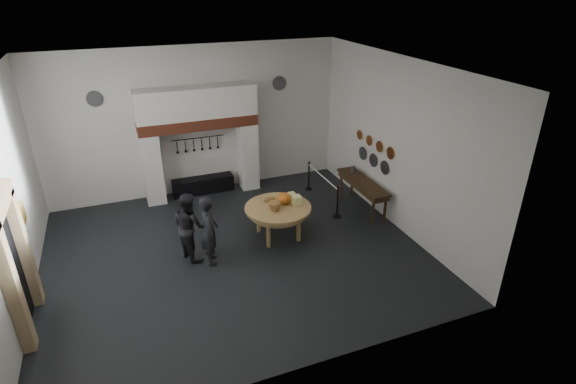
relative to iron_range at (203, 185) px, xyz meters
name	(u,v)px	position (x,y,z in m)	size (l,w,h in m)	color
floor	(235,252)	(0.00, -3.72, -0.25)	(9.00, 8.00, 0.02)	black
ceiling	(224,69)	(0.00, -3.72, 4.25)	(9.00, 8.00, 0.02)	silver
wall_back	(196,122)	(0.00, 0.28, 2.00)	(9.00, 0.02, 4.50)	silver
wall_front	(297,263)	(0.00, -7.72, 2.00)	(9.00, 0.02, 4.50)	silver
wall_left	(6,202)	(-4.50, -3.72, 2.00)	(0.02, 8.00, 4.50)	silver
wall_right	(397,145)	(4.50, -3.72, 2.00)	(0.02, 8.00, 4.50)	silver
chimney_pier_left	(152,168)	(-1.48, -0.07, 0.82)	(0.55, 0.70, 2.15)	silver
chimney_pier_right	(247,155)	(1.48, -0.07, 0.82)	(0.55, 0.70, 2.15)	silver
hearth_brick_band	(198,123)	(0.00, -0.07, 2.06)	(3.50, 0.72, 0.32)	#9E442B
chimney_hood	(196,102)	(0.00, -0.07, 2.67)	(3.50, 0.70, 0.90)	silver
iron_range	(203,185)	(0.00, 0.00, 0.00)	(1.90, 0.45, 0.50)	black
utensil_rail	(198,138)	(0.00, 0.20, 1.50)	(0.02, 0.02, 1.60)	black
door_recess	(14,272)	(-4.47, -4.72, 1.00)	(0.04, 1.10, 2.50)	black
door_jamb_near	(13,291)	(-4.38, -5.42, 1.05)	(0.22, 0.30, 2.60)	tan
door_jamb_far	(23,250)	(-4.38, -4.02, 1.05)	(0.22, 0.30, 2.60)	tan
wall_plaque	(23,213)	(-4.45, -2.92, 1.35)	(0.05, 0.34, 0.44)	gold
work_table	(278,208)	(1.28, -3.39, 0.59)	(1.72, 1.72, 0.07)	tan
pumpkin	(284,198)	(1.48, -3.29, 0.78)	(0.36, 0.36, 0.31)	orange
cheese_block_big	(297,200)	(1.78, -3.44, 0.74)	(0.22, 0.22, 0.24)	#F5EB93
cheese_block_small	(292,196)	(1.76, -3.14, 0.72)	(0.18, 0.18, 0.20)	#F5F392
wicker_basket	(274,206)	(1.13, -3.54, 0.73)	(0.32, 0.32, 0.22)	#A46E3C
bread_loaf	(270,199)	(1.18, -3.04, 0.69)	(0.31, 0.18, 0.13)	olive
visitor_near	(209,230)	(-0.62, -3.90, 0.62)	(0.63, 0.42, 1.74)	black
visitor_far	(189,226)	(-1.02, -3.50, 0.60)	(0.83, 0.65, 1.70)	black
side_table	(363,182)	(4.10, -2.84, 0.62)	(0.55, 2.20, 0.06)	#392A14
pewter_jug	(353,170)	(4.10, -2.24, 0.76)	(0.12, 0.12, 0.22)	#535458
copper_pan_a	(390,153)	(4.46, -3.52, 1.70)	(0.34, 0.34, 0.03)	#C6662D
copper_pan_b	(379,147)	(4.46, -2.97, 1.70)	(0.32, 0.32, 0.03)	#C6662D
copper_pan_c	(369,140)	(4.46, -2.42, 1.70)	(0.30, 0.30, 0.03)	#C6662D
copper_pan_d	(360,135)	(4.46, -1.87, 1.70)	(0.28, 0.28, 0.03)	#C6662D
pewter_plate_left	(385,168)	(4.46, -3.32, 1.20)	(0.40, 0.40, 0.03)	#4C4C51
pewter_plate_mid	(373,160)	(4.46, -2.72, 1.20)	(0.40, 0.40, 0.03)	#4C4C51
pewter_plate_right	(363,153)	(4.46, -2.12, 1.20)	(0.40, 0.40, 0.03)	#4C4C51
pewter_plate_back_left	(95,99)	(-2.70, 0.24, 2.95)	(0.44, 0.44, 0.03)	#4C4C51
pewter_plate_back_right	(279,83)	(2.70, 0.24, 2.95)	(0.44, 0.44, 0.03)	#4C4C51
barrier_post_near	(337,203)	(3.21, -3.01, 0.20)	(0.05, 0.05, 0.90)	black
barrier_post_far	(309,176)	(3.21, -1.01, 0.20)	(0.05, 0.05, 0.90)	black
barrier_rope	(323,176)	(3.21, -2.01, 0.60)	(0.04, 0.04, 2.00)	silver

